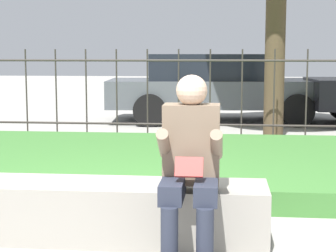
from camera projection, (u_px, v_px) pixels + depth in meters
ground_plane at (95, 239)px, 4.17m from camera, size 60.00×60.00×0.00m
stone_bench at (103, 214)px, 4.14m from camera, size 2.41×0.53×0.43m
person_seated_reader at (191, 160)px, 3.72m from camera, size 0.42×0.73×1.23m
grass_berm at (143, 163)px, 6.52m from camera, size 9.67×3.40×0.21m
iron_fence at (163, 94)px, 8.58m from camera, size 7.67×0.03×1.43m
car_parked_center at (218, 86)px, 11.33m from camera, size 4.61×2.23×1.36m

